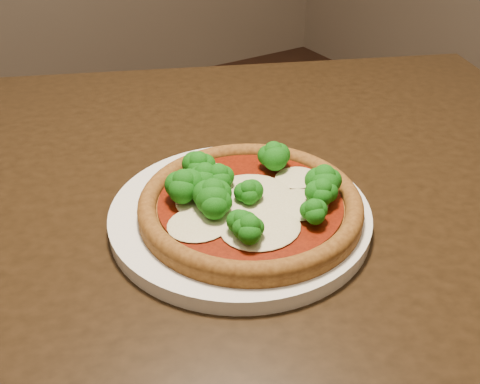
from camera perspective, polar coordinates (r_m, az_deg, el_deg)
dining_table at (r=0.73m, az=-1.48°, el=-6.67°), size 1.34×1.24×0.75m
plate at (r=0.62m, az=-0.00°, el=-2.40°), size 0.30×0.30×0.02m
pizza at (r=0.60m, az=0.83°, el=-0.79°), size 0.25×0.25×0.06m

